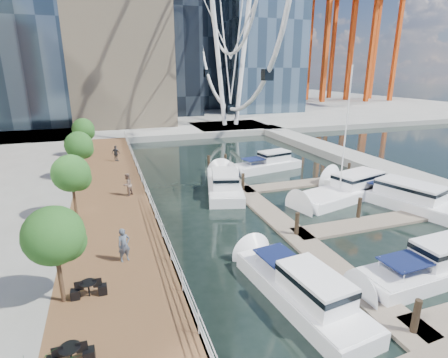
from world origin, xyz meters
TOP-DOWN VIEW (x-y plane):
  - ground at (0.00, 0.00)m, footprint 520.00×520.00m
  - boardwalk at (-9.00, 15.00)m, footprint 6.00×60.00m
  - seawall at (-6.00, 15.00)m, footprint 0.25×60.00m
  - land_far at (0.00, 102.00)m, footprint 200.00×114.00m
  - breakwater at (20.00, 20.00)m, footprint 4.00×60.00m
  - pier at (14.00, 52.00)m, footprint 14.00×12.00m
  - railing at (-6.10, 15.00)m, footprint 0.10×60.00m
  - floating_docks at (7.97, 9.98)m, footprint 16.00×34.00m
  - port_cranes at (67.67, 95.67)m, footprint 40.00×52.00m
  - street_trees at (-11.40, 14.00)m, footprint 2.60×42.60m
  - yacht_foreground at (7.26, 1.09)m, footprint 9.44×2.98m
  - pedestrian_near at (-8.51, 6.74)m, footprint 0.82×0.68m
  - pedestrian_mid at (-7.58, 17.54)m, footprint 1.17×1.18m
  - pedestrian_far at (-7.97, 30.00)m, footprint 1.12×1.00m
  - moored_yachts at (9.85, 11.82)m, footprint 20.35×35.69m

SIDE VIEW (x-z plane):
  - ground at x=0.00m, z-range 0.00..0.00m
  - yacht_foreground at x=7.26m, z-range -1.07..1.07m
  - moored_yachts at x=9.85m, z-range -5.75..5.75m
  - floating_docks at x=7.97m, z-range -0.81..1.79m
  - boardwalk at x=-9.00m, z-range 0.00..1.00m
  - seawall at x=-6.00m, z-range 0.00..1.00m
  - land_far at x=0.00m, z-range 0.00..1.00m
  - breakwater at x=20.00m, z-range 0.00..1.00m
  - pier at x=14.00m, z-range 0.00..1.00m
  - railing at x=-6.10m, z-range 1.00..2.05m
  - pedestrian_far at x=-7.97m, z-range 1.00..2.83m
  - pedestrian_near at x=-8.51m, z-range 1.00..2.91m
  - pedestrian_mid at x=-7.58m, z-range 1.00..2.93m
  - street_trees at x=-11.40m, z-range 1.99..6.59m
  - port_cranes at x=67.67m, z-range 1.00..39.00m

